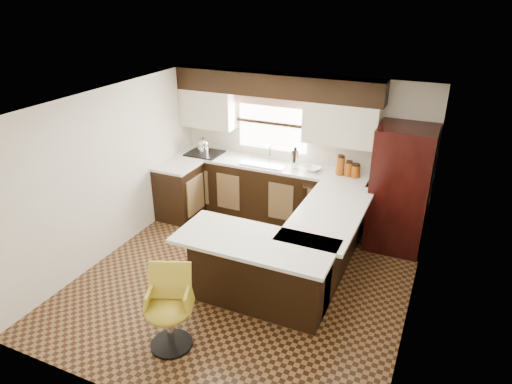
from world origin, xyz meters
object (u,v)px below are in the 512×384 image
at_px(peninsula_return, 259,272).
at_px(refrigerator, 400,189).
at_px(bar_chair, 168,311).
at_px(peninsula_long, 324,243).

height_order(peninsula_return, refrigerator, refrigerator).
bearing_deg(refrigerator, bar_chair, -120.43).
bearing_deg(peninsula_long, refrigerator, 55.82).
relative_size(peninsula_return, refrigerator, 0.89).
height_order(peninsula_long, bar_chair, bar_chair).
distance_m(peninsula_long, refrigerator, 1.47).
distance_m(refrigerator, bar_chair, 3.75).
relative_size(peninsula_long, peninsula_return, 1.18).
height_order(refrigerator, bar_chair, refrigerator).
height_order(peninsula_long, refrigerator, refrigerator).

